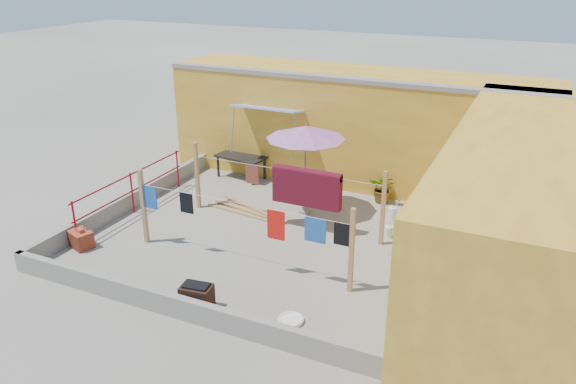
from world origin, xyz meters
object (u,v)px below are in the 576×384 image
Objects in this scene: patio_umbrella at (306,133)px; plant_back_a at (384,188)px; water_jug_a at (389,232)px; brazier at (197,297)px; outdoor_table at (241,158)px; white_basin at (291,320)px; water_jug_b at (392,213)px; green_hose at (435,213)px; brick_stack at (81,239)px.

plant_back_a is (1.68, 1.49, -1.74)m from patio_umbrella.
water_jug_a is at bearing -11.28° from patio_umbrella.
patio_umbrella is at bearing 88.83° from brazier.
outdoor_table is 7.52m from white_basin.
water_jug_a is (2.48, 4.43, -0.12)m from brazier.
outdoor_table is 4.50× the size of water_jug_b.
plant_back_a is at bearing 41.63° from patio_umbrella.
patio_umbrella is at bearing -28.66° from outdoor_table.
outdoor_table is 4.42m from plant_back_a.
patio_umbrella is 3.15m from water_jug_a.
water_jug_b reaches higher than green_hose.
patio_umbrella reaches higher than brick_stack.
water_jug_a is at bearing -21.05° from outdoor_table.
green_hose is (1.45, 5.87, -0.01)m from white_basin.
white_basin is at bearing -103.84° from green_hose.
brick_stack reaches higher than green_hose.
brazier is at bearing -112.64° from water_jug_b.
brazier is (2.63, -6.40, -0.37)m from outdoor_table.
brick_stack is 7.57m from water_jug_b.
outdoor_table is at bearing 180.00° from plant_back_a.
water_jug_a is 0.37× the size of plant_back_a.
water_jug_a is at bearing -112.96° from green_hose.
water_jug_b is at bearing 67.36° from brazier.
brick_stack is at bearing -134.55° from patio_umbrella.
white_basin is 0.98× the size of green_hose.
brazier is at bearing -67.65° from outdoor_table.
water_jug_b is 1.08m from plant_back_a.
brazier is 6.64m from plant_back_a.
brick_stack is at bearing -135.65° from plant_back_a.
brick_stack reaches higher than water_jug_b.
brick_stack is 7.78m from plant_back_a.
white_basin is 1.38× the size of water_jug_b.
outdoor_table reaches higher than water_jug_a.
patio_umbrella is at bearing 110.28° from white_basin.
patio_umbrella is 3.80× the size of brazier.
brazier is 1.28× the size of green_hose.
outdoor_table is 3.20× the size of green_hose.
water_jug_b is (2.28, 5.48, -0.10)m from brazier.
outdoor_table is at bearing 112.35° from brazier.
patio_umbrella is at bearing 45.45° from brick_stack.
outdoor_table is at bearing 126.11° from white_basin.
patio_umbrella is 3.72× the size of brick_stack.
white_basin is (4.42, -6.05, -0.58)m from outdoor_table.
outdoor_table reaches higher than brick_stack.
plant_back_a is at bearing 74.46° from brazier.
green_hose is (5.86, -0.19, -0.60)m from outdoor_table.
outdoor_table is 2.44× the size of brick_stack.
white_basin is 5.16m from water_jug_b.
water_jug_b is (4.92, -0.92, -0.47)m from outdoor_table.
brazier reaches higher than brick_stack.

